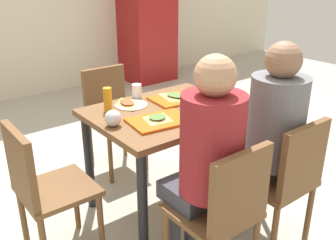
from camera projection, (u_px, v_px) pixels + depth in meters
The scene contains 22 objects.
ground_plane at pixel (168, 206), 2.79m from camera, with size 10.00×10.00×0.02m, color #B2AD9E.
main_table at pixel (168, 125), 2.55m from camera, with size 1.01×0.79×0.75m.
chair_near_left at pixel (224, 209), 1.89m from camera, with size 0.40×0.40×0.86m.
chair_near_right at pixel (285, 177), 2.18m from camera, with size 0.40×0.40×0.86m.
chair_far_side at pixel (111, 111), 3.17m from camera, with size 0.40×0.40×0.86m.
chair_left_end at pixel (42, 185), 2.10m from camera, with size 0.40×0.40×0.86m.
person_in_red at pixel (206, 155), 1.90m from camera, with size 0.32×0.42×1.27m.
person_in_brown_jacket at pixel (270, 130), 2.19m from camera, with size 0.32×0.42×1.27m.
tray_red_near at pixel (159, 121), 2.31m from camera, with size 0.36×0.26×0.02m, color #D85914.
tray_red_far at pixel (177, 99), 2.69m from camera, with size 0.36×0.26×0.02m, color #D85914.
paper_plate_center at pixel (131, 105), 2.58m from camera, with size 0.22×0.22×0.01m, color white.
paper_plate_near_edge at pixel (207, 113), 2.44m from camera, with size 0.22×0.22×0.01m, color white.
pizza_slice_a at pixel (157, 118), 2.31m from camera, with size 0.22×0.21×0.02m.
pizza_slice_b at pixel (178, 96), 2.70m from camera, with size 0.25×0.29×0.02m.
pizza_slice_c at pixel (127, 103), 2.58m from camera, with size 0.18×0.23×0.02m.
pizza_slice_d at pixel (209, 113), 2.41m from camera, with size 0.23×0.26×0.02m.
plastic_cup_a at pixel (137, 91), 2.72m from camera, with size 0.07×0.07×0.10m, color white.
plastic_cup_b at pixel (206, 116), 2.26m from camera, with size 0.07×0.07×0.10m, color white.
soda_can at pixel (213, 88), 2.74m from camera, with size 0.07×0.07×0.12m, color #B7BCC6.
condiment_bottle at pixel (108, 100), 2.45m from camera, with size 0.06×0.06×0.16m, color orange.
foil_bundle at pixel (113, 118), 2.23m from camera, with size 0.10×0.10×0.10m, color silver.
drink_fridge at pixel (147, 16), 5.56m from camera, with size 0.70×0.60×1.90m, color maroon.
Camera 1 is at (-1.44, -1.85, 1.63)m, focal length 40.48 mm.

